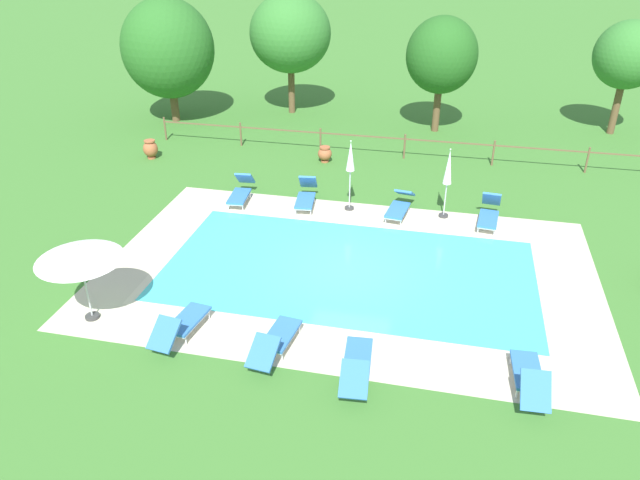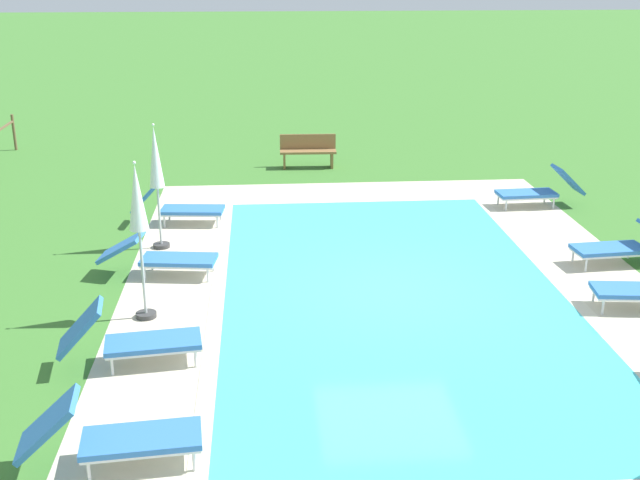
# 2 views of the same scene
# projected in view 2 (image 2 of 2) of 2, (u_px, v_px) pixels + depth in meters

# --- Properties ---
(ground_plane) EXTENTS (160.00, 160.00, 0.00)m
(ground_plane) POSITION_uv_depth(u_px,v_px,m) (392.00, 292.00, 13.32)
(ground_plane) COLOR #3D752D
(pool_deck_paving) EXTENTS (13.99, 9.06, 0.01)m
(pool_deck_paving) POSITION_uv_depth(u_px,v_px,m) (392.00, 292.00, 13.31)
(pool_deck_paving) COLOR beige
(pool_deck_paving) RESTS_ON ground
(swimming_pool_water) EXTENTS (10.54, 5.61, 0.01)m
(swimming_pool_water) POSITION_uv_depth(u_px,v_px,m) (392.00, 292.00, 13.31)
(swimming_pool_water) COLOR #42CCD6
(swimming_pool_water) RESTS_ON ground
(pool_coping_rim) EXTENTS (11.02, 6.09, 0.01)m
(pool_coping_rim) POSITION_uv_depth(u_px,v_px,m) (392.00, 292.00, 13.31)
(pool_coping_rim) COLOR beige
(pool_coping_rim) RESTS_ON ground
(sun_lounger_north_near_steps) EXTENTS (0.87, 2.11, 0.76)m
(sun_lounger_north_near_steps) POSITION_uv_depth(u_px,v_px,m) (162.00, 257.00, 13.90)
(sun_lounger_north_near_steps) COLOR #3370BC
(sun_lounger_north_near_steps) RESTS_ON ground
(sun_lounger_north_mid) EXTENTS (0.77, 2.08, 0.77)m
(sun_lounger_north_mid) POSITION_uv_depth(u_px,v_px,m) (625.00, 245.00, 14.44)
(sun_lounger_north_mid) COLOR #3370BC
(sun_lounger_north_mid) RESTS_ON ground
(sun_lounger_north_far) EXTENTS (0.83, 1.96, 0.95)m
(sun_lounger_north_far) POSITION_uv_depth(u_px,v_px,m) (132.00, 339.00, 10.80)
(sun_lounger_north_far) COLOR #3370BC
(sun_lounger_north_far) RESTS_ON ground
(sun_lounger_south_near_corner) EXTENTS (0.78, 1.95, 0.95)m
(sun_lounger_south_near_corner) POSITION_uv_depth(u_px,v_px,m) (179.00, 206.00, 16.65)
(sun_lounger_south_near_corner) COLOR #3370BC
(sun_lounger_south_near_corner) RESTS_ON ground
(sun_lounger_south_mid) EXTENTS (0.70, 1.96, 0.92)m
(sun_lounger_south_mid) POSITION_uv_depth(u_px,v_px,m) (539.00, 190.00, 17.86)
(sun_lounger_south_mid) COLOR #3370BC
(sun_lounger_south_mid) RESTS_ON ground
(sun_lounger_south_far) EXTENTS (0.78, 2.00, 0.90)m
(sun_lounger_south_far) POSITION_uv_depth(u_px,v_px,m) (115.00, 436.00, 8.61)
(sun_lounger_south_far) COLOR #3370BC
(sun_lounger_south_far) RESTS_ON ground
(patio_umbrella_closed_row_west) EXTENTS (0.32, 0.32, 2.50)m
(patio_umbrella_closed_row_west) POSITION_uv_depth(u_px,v_px,m) (138.00, 210.00, 11.79)
(patio_umbrella_closed_row_west) COLOR #383838
(patio_umbrella_closed_row_west) RESTS_ON ground
(patio_umbrella_closed_row_mid_west) EXTENTS (0.32, 0.32, 2.43)m
(patio_umbrella_closed_row_mid_west) POSITION_uv_depth(u_px,v_px,m) (156.00, 165.00, 14.85)
(patio_umbrella_closed_row_mid_west) COLOR #383838
(patio_umbrella_closed_row_mid_west) RESTS_ON ground
(wooden_bench_lawn_side) EXTENTS (0.49, 1.51, 0.87)m
(wooden_bench_lawn_side) POSITION_uv_depth(u_px,v_px,m) (308.00, 150.00, 21.28)
(wooden_bench_lawn_side) COLOR olive
(wooden_bench_lawn_side) RESTS_ON ground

